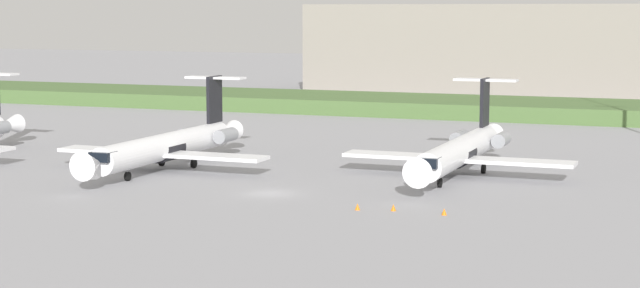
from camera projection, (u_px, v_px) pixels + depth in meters
name	position (u px, v px, depth m)	size (l,w,h in m)	color
ground_plane	(375.00, 152.00, 122.15)	(500.00, 500.00, 0.00)	#939399
grass_berm	(469.00, 107.00, 165.22)	(320.00, 20.00, 2.36)	#4C6B38
regional_jet_second	(169.00, 145.00, 108.40)	(22.81, 31.00, 9.00)	white
regional_jet_third	(461.00, 150.00, 104.66)	(22.81, 31.00, 9.00)	white
distant_hangar	(493.00, 50.00, 200.90)	(67.36, 26.70, 17.30)	gray
safety_cone_front_marker	(357.00, 207.00, 86.64)	(0.44, 0.44, 0.55)	orange
safety_cone_mid_marker	(393.00, 208.00, 86.26)	(0.44, 0.44, 0.55)	orange
safety_cone_rear_marker	(444.00, 212.00, 84.49)	(0.44, 0.44, 0.55)	orange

